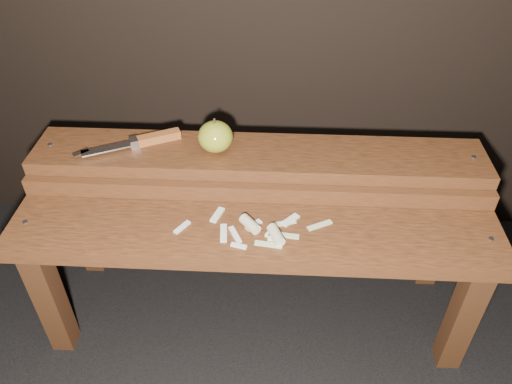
{
  "coord_description": "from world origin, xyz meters",
  "views": [
    {
      "loc": [
        0.05,
        -0.92,
        1.25
      ],
      "look_at": [
        0.0,
        0.06,
        0.45
      ],
      "focal_mm": 35.0,
      "sensor_mm": 36.0,
      "label": 1
    }
  ],
  "objects_px": {
    "bench_front_tier": "(253,253)",
    "apple": "(215,137)",
    "bench_rear_tier": "(258,178)",
    "knife": "(146,140)"
  },
  "relations": [
    {
      "from": "apple",
      "to": "bench_front_tier",
      "type": "bearing_deg",
      "value": -64.24
    },
    {
      "from": "bench_rear_tier",
      "to": "knife",
      "type": "distance_m",
      "value": 0.32
    },
    {
      "from": "bench_front_tier",
      "to": "knife",
      "type": "distance_m",
      "value": 0.42
    },
    {
      "from": "bench_rear_tier",
      "to": "bench_front_tier",
      "type": "bearing_deg",
      "value": -90.0
    },
    {
      "from": "apple",
      "to": "bench_rear_tier",
      "type": "bearing_deg",
      "value": -2.22
    },
    {
      "from": "bench_front_tier",
      "to": "apple",
      "type": "relative_size",
      "value": 12.7
    },
    {
      "from": "bench_front_tier",
      "to": "bench_rear_tier",
      "type": "bearing_deg",
      "value": 90.0
    },
    {
      "from": "bench_rear_tier",
      "to": "knife",
      "type": "relative_size",
      "value": 4.51
    },
    {
      "from": "apple",
      "to": "knife",
      "type": "relative_size",
      "value": 0.36
    },
    {
      "from": "apple",
      "to": "knife",
      "type": "distance_m",
      "value": 0.19
    }
  ]
}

